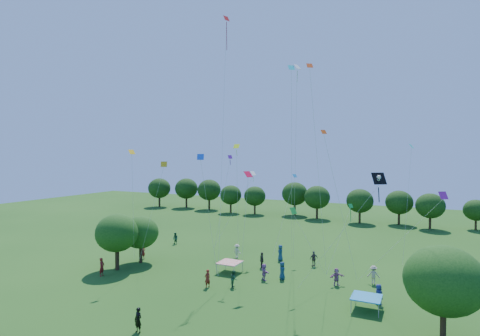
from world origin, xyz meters
The scene contains 39 objects.
near_tree_west centered at (-14.71, 14.56, 3.91)m, with size 4.41×4.41×5.91m.
near_tree_north centered at (-14.23, 17.69, 3.42)m, with size 3.99×3.99×5.23m.
near_tree_east centered at (15.49, 12.57, 3.95)m, with size 5.01×5.01×6.21m.
treeline centered at (-1.73, 55.43, 4.09)m, with size 88.01×8.77×6.77m.
tent_red_stripe centered at (-3.58, 18.94, 1.04)m, with size 2.20×2.20×1.10m.
tent_blue centered at (10.36, 15.25, 1.04)m, with size 2.20×2.20×1.10m.
man_in_black centered at (-3.17, 4.63, 0.85)m, with size 0.64×0.41×1.71m, color black.
crowd_person_0 centered at (11.08, 16.96, 0.82)m, with size 0.81×0.44×1.64m, color navy.
crowd_person_1 centered at (-3.40, 14.18, 0.83)m, with size 0.62×0.40×1.66m, color maroon.
crowd_person_2 centered at (-15.88, 26.55, 0.79)m, with size 0.78×0.42×1.57m, color #225036.
crowd_person_3 centered at (10.15, 21.81, 0.87)m, with size 1.14×0.51×1.74m, color #B09C8D.
crowd_person_4 centered at (-1.18, 21.81, 0.85)m, with size 1.00×0.45×1.70m, color #3A352E.
crowd_person_5 centered at (0.49, 18.33, 0.80)m, with size 1.49×0.53×1.59m, color #A25FA3.
crowd_person_6 centered at (2.01, 19.27, 0.87)m, with size 0.86×0.46×1.73m, color navy.
crowd_person_7 centered at (-14.92, 18.85, 0.86)m, with size 0.64×0.41×1.72m, color maroon.
crowd_person_8 centered at (-1.26, 15.32, 0.78)m, with size 0.77×0.42×1.57m, color #214F31.
crowd_person_9 centered at (-5.30, 24.08, 0.82)m, with size 1.07×0.48×1.64m, color beige.
crowd_person_10 centered at (3.67, 24.81, 0.84)m, with size 0.98×0.45×1.68m, color #473B39.
crowd_person_11 centered at (7.11, 19.87, 0.81)m, with size 1.51×0.54×1.62m, color #9B5A8D.
crowd_person_12 centered at (-0.34, 25.27, 0.92)m, with size 0.90×0.49×1.83m, color navy.
crowd_person_13 centered at (-14.61, 12.36, 0.91)m, with size 0.68×0.44×1.81m, color maroon.
pirate_kite centered at (11.02, 15.14, 10.13)m, with size 6.61×1.52×9.48m.
red_high_kite centered at (-4.94, 20.52, 21.68)m, with size 3.75×8.52×26.25m.
small_kite_0 centered at (-0.64, 16.91, 9.38)m, with size 0.77×1.70×9.29m.
small_kite_1 centered at (6.26, 15.04, 13.95)m, with size 0.61×5.16×17.93m.
small_kite_2 centered at (-2.90, 19.22, 11.03)m, with size 0.79×1.67×11.93m.
small_kite_3 centered at (7.77, 21.37, 6.16)m, with size 1.79×3.46×6.14m.
small_kite_4 centered at (-2.96, 12.83, 10.14)m, with size 1.27×1.63×10.91m.
small_kite_5 centered at (-6.80, 24.49, 9.83)m, with size 1.27×2.29×10.81m.
small_kite_6 centered at (2.94, 20.59, 16.79)m, with size 1.35×2.70×19.58m.
small_kite_7 centered at (2.57, 20.18, 16.18)m, with size 1.24×3.42×19.40m.
small_kite_8 centered at (8.09, 14.06, 10.02)m, with size 1.77×6.41×12.66m.
small_kite_9 centered at (-12.20, 14.20, 10.58)m, with size 0.85×1.20×11.36m.
small_kite_10 centered at (-10.24, 16.22, 9.75)m, with size 2.61×1.57×10.15m.
small_kite_11 centered at (4.15, 16.95, 6.57)m, with size 2.61×2.56×6.17m.
small_kite_12 centered at (0.41, 26.70, 8.00)m, with size 0.98×5.71×8.55m.
small_kite_13 centered at (14.12, 13.16, 7.87)m, with size 6.34×6.90×8.51m.
small_kite_14 centered at (-4.20, 24.71, 8.71)m, with size 4.16×3.02×8.91m.
small_kite_15 centered at (12.98, 27.25, 10.89)m, with size 0.81×3.21×11.97m.
Camera 1 is at (14.08, -14.89, 12.12)m, focal length 28.00 mm.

